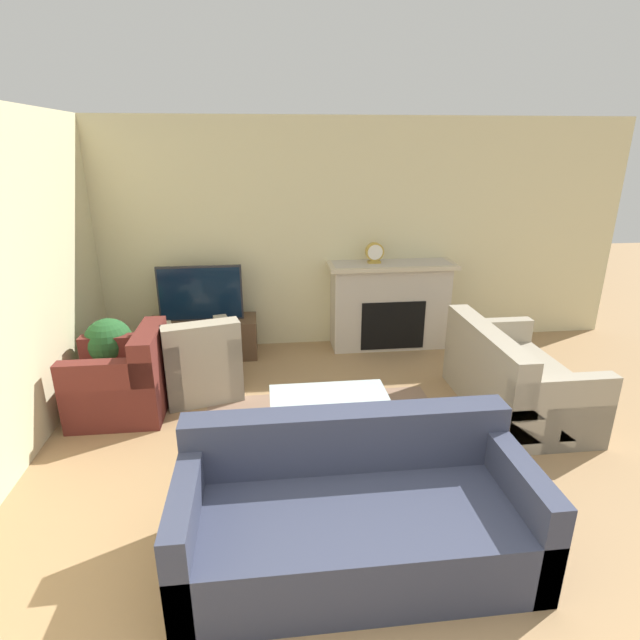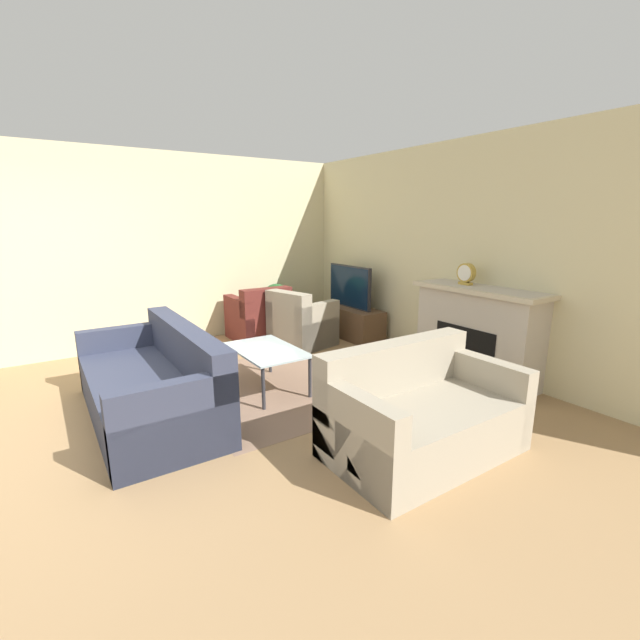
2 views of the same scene
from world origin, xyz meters
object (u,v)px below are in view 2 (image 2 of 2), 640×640
Objects in this scene: coffee_table at (267,353)px; potted_plant at (277,303)px; couch_loveseat at (420,416)px; tv at (350,286)px; couch_sectional at (153,386)px; mantel_clock at (466,274)px; armchair_by_window at (259,320)px; armchair_accent at (301,326)px.

potted_plant is (-2.04, 1.20, 0.07)m from coffee_table.
potted_plant is (-3.83, 0.77, 0.19)m from couch_loveseat.
tv reaches higher than potted_plant.
couch_sectional is at bearing -49.32° from potted_plant.
coffee_table is (0.01, 1.16, 0.12)m from couch_sectional.
couch_sectional is 8.44× the size of mantel_clock.
armchair_by_window is 0.85× the size of coffee_table.
mantel_clock is at bearing 76.06° from couch_sectional.
couch_sectional is 1.16m from coffee_table.
tv is 1.02× the size of armchair_accent.
tv is at bearing -100.55° from armchair_accent.
armchair_by_window is 0.50m from potted_plant.
couch_loveseat and armchair_accent have the same top height.
couch_sectional is 2.56m from armchair_accent.
mantel_clock is (-0.98, 1.70, 0.89)m from couch_loveseat.
couch_sectional is at bearing 102.35° from armchair_accent.
armchair_accent is 0.96× the size of coffee_table.
couch_loveseat is 2.16m from mantel_clock.
potted_plant is (-2.03, 2.36, 0.19)m from couch_sectional.
mantel_clock is (2.64, 1.35, 0.88)m from armchair_by_window.
tv is at bearing 154.59° from armchair_by_window.
tv reaches higher than couch_sectional.
potted_plant is (-0.81, -0.84, -0.30)m from tv.
coffee_table is (1.16, -1.13, 0.10)m from armchair_accent.
armchair_accent is (0.06, -0.91, -0.48)m from tv.
couch_sectional is 2.62× the size of potted_plant.
couch_sectional is 2.23× the size of armchair_accent.
armchair_by_window is at bearing -63.16° from potted_plant.
tv reaches higher than armchair_accent.
armchair_by_window is at bearing 156.74° from coffee_table.
couch_loveseat is 1.84m from coffee_table.
tv is 0.64× the size of couch_loveseat.
armchair_by_window is (-0.60, -1.25, -0.48)m from tv.
coffee_table is at bearing 103.48° from couch_loveseat.
tv is at bearing 110.85° from couch_sectional.
couch_sectional is 3.12m from potted_plant.
armchair_by_window is (-3.62, 0.35, 0.01)m from couch_loveseat.
mantel_clock is at bearing -167.52° from armchair_accent.
armchair_by_window is 3.35× the size of mantel_clock.
couch_loveseat is 1.89× the size of potted_plant.
potted_plant is (-0.21, 0.42, 0.18)m from armchair_by_window.
mantel_clock reaches higher than armchair_by_window.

